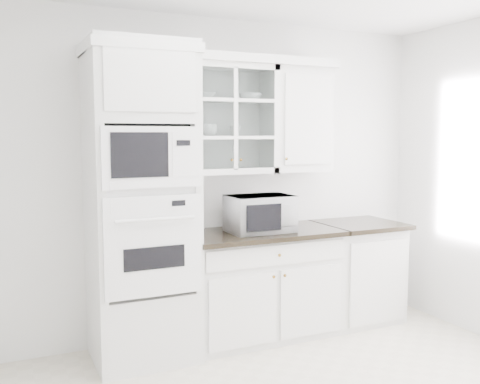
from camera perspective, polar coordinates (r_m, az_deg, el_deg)
name	(u,v)px	position (r m, az deg, el deg)	size (l,w,h in m)	color
room_shell	(295,126)	(3.43, 5.89, 7.05)	(4.00, 3.50, 2.70)	white
oven_column	(141,204)	(4.10, -10.46, -1.30)	(0.76, 0.68, 2.40)	silver
base_cabinet_run	(261,283)	(4.63, 2.25, -9.66)	(1.32, 0.67, 0.92)	silver
extra_base_cabinet	(357,271)	(5.15, 12.34, -8.19)	(0.72, 0.67, 0.92)	silver
upper_cabinet_glass	(227,119)	(4.48, -1.35, 7.76)	(0.80, 0.33, 0.90)	silver
upper_cabinet_solid	(298,120)	(4.78, 6.16, 7.62)	(0.55, 0.33, 0.90)	silver
crown_molding	(217,59)	(4.45, -2.52, 14.03)	(2.14, 0.38, 0.07)	white
countertop_microwave	(259,213)	(4.44, 2.07, -2.29)	(0.52, 0.44, 0.30)	white
bowl_a	(203,96)	(4.39, -3.98, 10.21)	(0.21, 0.21, 0.05)	white
bowl_b	(250,97)	(4.56, 1.11, 10.11)	(0.19, 0.19, 0.06)	white
cup_a	(209,130)	(4.42, -3.32, 6.62)	(0.13, 0.13, 0.10)	white
cup_b	(235,131)	(4.51, -0.51, 6.53)	(0.09, 0.09, 0.09)	white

